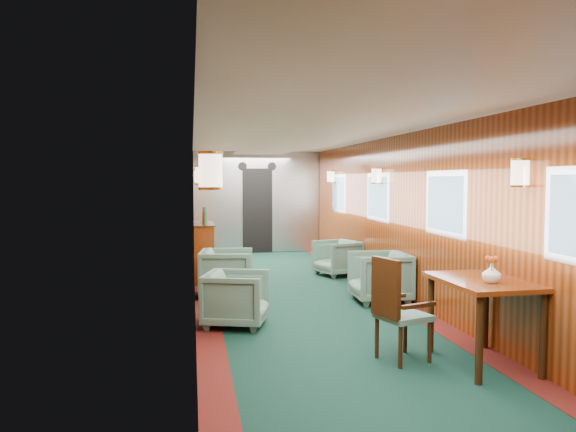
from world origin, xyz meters
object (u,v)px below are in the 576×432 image
object	(u,v)px
armchair_left_far	(227,273)
armchair_right_far	(337,258)
dining_table	(483,293)
armchair_left_near	(236,299)
armchair_right_near	(380,277)
side_chair	(395,305)
credenza	(204,251)

from	to	relation	value
armchair_left_far	armchair_right_far	size ratio (longest dim) A/B	1.10
dining_table	armchair_left_near	bearing A→B (deg)	139.27
dining_table	armchair_right_near	size ratio (longest dim) A/B	1.40
side_chair	armchair_right_far	size ratio (longest dim) A/B	1.42
armchair_right_near	credenza	bearing A→B (deg)	-129.72
armchair_left_far	armchair_right_near	size ratio (longest dim) A/B	0.99
dining_table	armchair_right_near	distance (m)	2.77
armchair_left_near	side_chair	bearing A→B (deg)	-121.66
armchair_right_far	side_chair	bearing A→B (deg)	-27.62
credenza	armchair_right_near	size ratio (longest dim) A/B	1.61
credenza	armchair_right_far	bearing A→B (deg)	2.31
credenza	armchair_left_near	xyz separation A→B (m)	(0.32, -3.12, -0.18)
dining_table	armchair_left_far	bearing A→B (deg)	120.38
armchair_left_near	armchair_right_near	world-z (taller)	armchair_right_near
dining_table	credenza	size ratio (longest dim) A/B	0.87
credenza	armchair_right_far	distance (m)	2.40
armchair_left_near	armchair_right_near	distance (m)	2.33
armchair_left_near	armchair_left_far	size ratio (longest dim) A/B	0.93
credenza	armchair_left_far	xyz separation A→B (m)	(0.31, -1.38, -0.15)
armchair_left_near	armchair_right_far	xyz separation A→B (m)	(2.08, 3.22, -0.01)
dining_table	armchair_left_far	world-z (taller)	dining_table
armchair_left_far	armchair_right_far	bearing A→B (deg)	-47.21
credenza	dining_table	bearing A→B (deg)	-63.07
dining_table	armchair_right_near	world-z (taller)	dining_table
dining_table	armchair_left_far	distance (m)	4.15
armchair_left_near	armchair_left_far	world-z (taller)	armchair_left_far
armchair_right_near	armchair_right_far	xyz separation A→B (m)	(-0.03, 2.24, -0.04)
side_chair	armchair_left_near	distance (m)	2.11
credenza	armchair_left_far	distance (m)	1.43
dining_table	armchair_left_near	size ratio (longest dim) A/B	1.52
side_chair	armchair_right_near	size ratio (longest dim) A/B	1.28
dining_table	armchair_left_far	size ratio (longest dim) A/B	1.41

